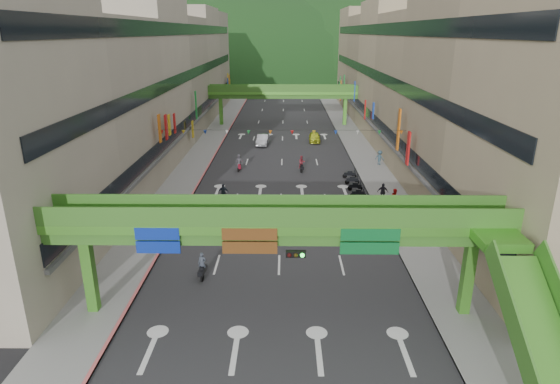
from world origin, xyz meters
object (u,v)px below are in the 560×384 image
(scooter_rider_near, at_px, (202,267))
(car_yellow, at_px, (315,137))
(overpass_near, at_px, (294,237))
(scooter_rider_mid, at_px, (302,164))
(car_silver, at_px, (263,140))
(pedestrian_red, at_px, (395,200))

(scooter_rider_near, distance_m, car_yellow, 42.78)
(overpass_near, height_order, scooter_rider_mid, overpass_near)
(scooter_rider_near, xyz_separation_m, car_silver, (2.30, 39.49, -0.08))
(overpass_near, bearing_deg, scooter_rider_mid, 87.24)
(overpass_near, height_order, scooter_rider_near, overpass_near)
(overpass_near, xyz_separation_m, scooter_rider_mid, (1.47, 30.37, -4.21))
(overpass_near, xyz_separation_m, pedestrian_red, (9.85, 18.03, -4.29))
(scooter_rider_mid, xyz_separation_m, pedestrian_red, (8.38, -12.34, -0.08))
(scooter_rider_near, distance_m, car_silver, 39.56)
(pedestrian_red, bearing_deg, car_silver, 98.03)
(car_silver, distance_m, pedestrian_red, 29.57)
(overpass_near, xyz_separation_m, car_yellow, (3.95, 46.33, -4.50))
(scooter_rider_mid, distance_m, car_yellow, 16.16)
(scooter_rider_mid, bearing_deg, scooter_rider_near, -106.50)
(scooter_rider_mid, bearing_deg, car_yellow, 81.16)
(scooter_rider_near, height_order, car_silver, scooter_rider_near)
(overpass_near, bearing_deg, car_silver, 94.94)
(scooter_rider_mid, height_order, pedestrian_red, scooter_rider_mid)
(car_yellow, bearing_deg, pedestrian_red, -76.81)
(car_silver, relative_size, pedestrian_red, 2.51)
(overpass_near, xyz_separation_m, scooter_rider_near, (-6.12, 4.75, -4.37))
(car_yellow, height_order, pedestrian_red, pedestrian_red)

